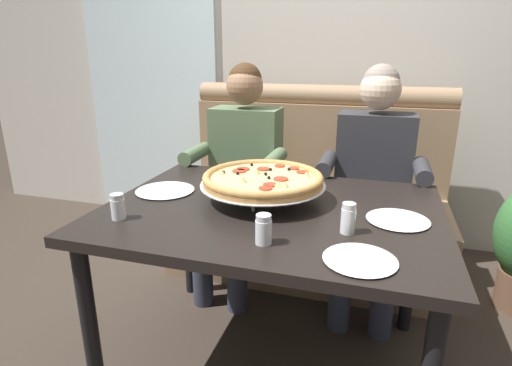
{
  "coord_description": "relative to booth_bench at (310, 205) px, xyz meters",
  "views": [
    {
      "loc": [
        0.38,
        -1.47,
        1.33
      ],
      "look_at": [
        -0.07,
        0.01,
        0.83
      ],
      "focal_mm": 28.72,
      "sensor_mm": 36.0,
      "label": 1
    }
  ],
  "objects": [
    {
      "name": "diner_left",
      "position": [
        -0.37,
        -0.27,
        0.31
      ],
      "size": [
        0.54,
        0.64,
        1.27
      ],
      "color": "#2D3342",
      "rests_on": "ground_plane"
    },
    {
      "name": "shaker_pepper_flakes",
      "position": [
        -0.51,
        -1.24,
        0.38
      ],
      "size": [
        0.05,
        0.05,
        0.1
      ],
      "color": "white",
      "rests_on": "dining_table"
    },
    {
      "name": "plate_far_side",
      "position": [
        0.48,
        -0.96,
        0.35
      ],
      "size": [
        0.23,
        0.23,
        0.02
      ],
      "color": "white",
      "rests_on": "dining_table"
    },
    {
      "name": "patio_chair",
      "position": [
        -1.29,
        1.18,
        0.13
      ],
      "size": [
        0.41,
        0.42,
        0.86
      ],
      "color": "black",
      "rests_on": "ground_plane"
    },
    {
      "name": "ground_plane",
      "position": [
        0.0,
        -0.96,
        -0.4
      ],
      "size": [
        16.0,
        16.0,
        0.0
      ],
      "primitive_type": "plane",
      "color": "#382D26"
    },
    {
      "name": "plate_near_right",
      "position": [
        0.36,
        -1.31,
        0.35
      ],
      "size": [
        0.22,
        0.22,
        0.02
      ],
      "color": "white",
      "rests_on": "dining_table"
    },
    {
      "name": "diner_right",
      "position": [
        0.37,
        -0.27,
        0.31
      ],
      "size": [
        0.54,
        0.64,
        1.27
      ],
      "color": "#2D3342",
      "rests_on": "ground_plane"
    },
    {
      "name": "plate_near_left",
      "position": [
        -0.5,
        -0.91,
        0.35
      ],
      "size": [
        0.26,
        0.26,
        0.02
      ],
      "color": "white",
      "rests_on": "dining_table"
    },
    {
      "name": "booth_bench",
      "position": [
        0.0,
        0.0,
        0.0
      ],
      "size": [
        1.64,
        0.78,
        1.13
      ],
      "color": "#937556",
      "rests_on": "ground_plane"
    },
    {
      "name": "shaker_parmesan",
      "position": [
        0.06,
        -1.28,
        0.39
      ],
      "size": [
        0.05,
        0.05,
        0.1
      ],
      "color": "white",
      "rests_on": "dining_table"
    },
    {
      "name": "shaker_oregano",
      "position": [
        0.31,
        -1.12,
        0.39
      ],
      "size": [
        0.05,
        0.05,
        0.11
      ],
      "color": "white",
      "rests_on": "dining_table"
    },
    {
      "name": "pizza",
      "position": [
        -0.06,
        -0.88,
        0.43
      ],
      "size": [
        0.52,
        0.52,
        0.12
      ],
      "color": "silver",
      "rests_on": "dining_table"
    },
    {
      "name": "window_panel",
      "position": [
        -1.37,
        0.5,
        1.0
      ],
      "size": [
        1.1,
        0.02,
        2.8
      ],
      "primitive_type": "cube",
      "color": "white",
      "rests_on": "ground_plane"
    },
    {
      "name": "dining_table",
      "position": [
        0.0,
        -0.96,
        0.26
      ],
      "size": [
        1.31,
        0.98,
        0.74
      ],
      "color": "black",
      "rests_on": "ground_plane"
    },
    {
      "name": "back_wall_with_window",
      "position": [
        0.0,
        0.57,
        1.0
      ],
      "size": [
        6.0,
        0.12,
        2.8
      ],
      "primitive_type": "cube",
      "color": "beige",
      "rests_on": "ground_plane"
    }
  ]
}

